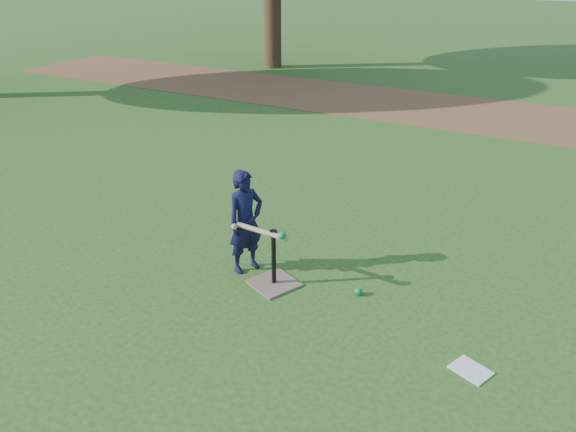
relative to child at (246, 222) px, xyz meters
The scene contains 7 objects.
ground 0.74m from the child, 15.35° to the left, with size 80.00×80.00×0.00m, color #285116.
dirt_strip 7.66m from the child, 86.50° to the left, with size 24.00×3.00×0.01m, color brown.
child is the anchor object (origin of this frame).
wiffle_ball_ground 1.35m from the child, ahead, with size 0.08×0.08×0.08m, color #0C843E.
clipboard 2.58m from the child, 11.46° to the right, with size 0.30×0.23×0.01m, color white.
batting_tee 0.62m from the child, 18.04° to the right, with size 0.57×0.57×0.61m.
swing_action 0.36m from the child, 28.46° to the right, with size 0.63×0.14×0.12m.
Camera 1 is at (2.42, -4.50, 3.10)m, focal length 35.00 mm.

